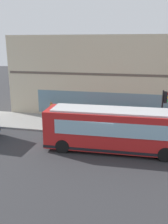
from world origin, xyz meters
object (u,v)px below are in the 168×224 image
Objects in this scene: fire_hydrant at (90,122)px; pedestrian_near_building_entrance at (51,109)px; city_bus_nearside at (115,130)px; traffic_light_near_corner at (164,105)px; pedestrian_by_light_pole at (124,115)px.

pedestrian_near_building_entrance is at bearing 69.24° from fire_hydrant.
traffic_light_near_corner is at bearing -48.55° from city_bus_nearside.
city_bus_nearside is 2.63× the size of traffic_light_near_corner.
pedestrian_by_light_pole is (2.67, 3.25, -1.78)m from traffic_light_near_corner.
pedestrian_near_building_entrance is (2.95, 10.52, -1.71)m from traffic_light_near_corner.
traffic_light_near_corner is 11.06m from pedestrian_near_building_entrance.
traffic_light_near_corner is 2.28× the size of pedestrian_near_building_entrance.
pedestrian_by_light_pole is at bearing 50.63° from traffic_light_near_corner.
pedestrian_near_building_entrance reaches higher than fire_hydrant.
pedestrian_near_building_entrance reaches higher than pedestrian_by_light_pole.
pedestrian_by_light_pole is (1.34, -3.00, 0.54)m from fire_hydrant.
pedestrian_by_light_pole is (-0.28, -7.27, -0.07)m from pedestrian_near_building_entrance.
traffic_light_near_corner reaches higher than city_bus_nearside.
pedestrian_by_light_pole reaches higher than fire_hydrant.
traffic_light_near_corner reaches higher than pedestrian_by_light_pole.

